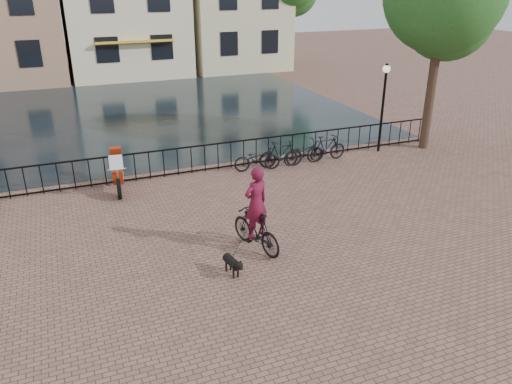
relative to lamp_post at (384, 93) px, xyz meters
name	(u,v)px	position (x,y,z in m)	size (l,w,h in m)	color
ground	(304,289)	(-7.20, -7.60, -2.38)	(100.00, 100.00, 0.00)	brown
canal_water	(155,112)	(-7.20, 9.70, -2.38)	(20.00, 20.00, 0.00)	black
railing	(205,158)	(-7.20, 0.40, -1.87)	(20.00, 0.05, 1.02)	black
lamp_post	(384,93)	(0.00, 0.00, 0.00)	(0.30, 0.30, 3.45)	black
cyclist	(256,214)	(-7.56, -5.50, -1.37)	(1.10, 2.02, 2.66)	black
dog	(232,264)	(-8.54, -6.41, -2.11)	(0.39, 0.82, 0.53)	black
motorcycle	(117,167)	(-10.34, -0.10, -1.61)	(0.74, 2.19, 1.53)	maroon
parked_bike_0	(257,159)	(-5.40, -0.20, -1.93)	(0.60, 1.72, 0.90)	black
parked_bike_1	(281,154)	(-4.45, -0.20, -1.88)	(0.47, 1.66, 1.00)	black
parked_bike_2	(304,152)	(-3.50, -0.20, -1.93)	(0.60, 1.72, 0.90)	black
parked_bike_3	(326,148)	(-2.55, -0.20, -1.88)	(0.47, 1.66, 1.00)	black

